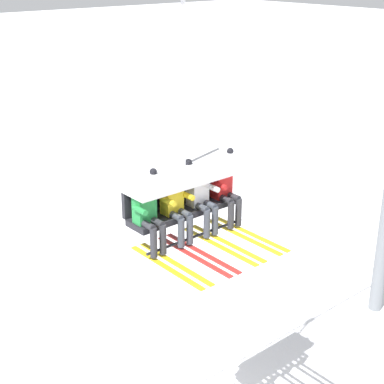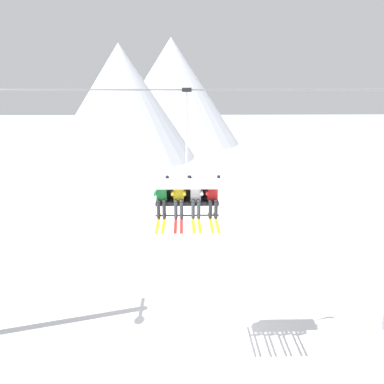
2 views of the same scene
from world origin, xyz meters
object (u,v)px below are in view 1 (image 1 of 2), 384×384
(skier_yellow, at_px, (177,206))
(skier_white, at_px, (202,196))
(skier_green, at_px, (149,213))
(chairlift_chair, at_px, (181,179))
(skier_red, at_px, (226,189))

(skier_yellow, xyz_separation_m, skier_white, (0.53, 0.01, 0.02))
(skier_green, height_order, skier_yellow, skier_green)
(skier_yellow, bearing_deg, skier_white, 0.74)
(chairlift_chair, bearing_deg, skier_green, -165.06)
(skier_yellow, relative_size, skier_white, 1.00)
(chairlift_chair, xyz_separation_m, skier_red, (0.81, -0.21, -0.31))
(chairlift_chair, relative_size, skier_yellow, 2.27)
(chairlift_chair, distance_m, skier_red, 0.89)
(chairlift_chair, distance_m, skier_yellow, 0.48)
(skier_yellow, distance_m, skier_red, 1.07)
(skier_red, bearing_deg, skier_yellow, -179.64)
(skier_yellow, bearing_deg, skier_red, 0.36)
(chairlift_chair, height_order, skier_red, chairlift_chair)
(skier_red, bearing_deg, skier_white, 180.00)
(chairlift_chair, bearing_deg, skier_yellow, -140.56)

